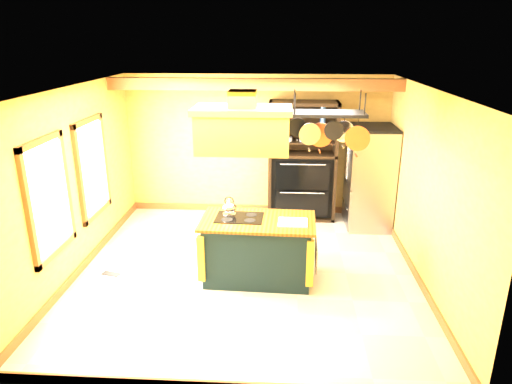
# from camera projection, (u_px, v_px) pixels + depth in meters

# --- Properties ---
(floor) EXTENTS (5.00, 5.00, 0.00)m
(floor) POSITION_uv_depth(u_px,v_px,m) (247.00, 270.00, 6.89)
(floor) COLOR beige
(floor) RESTS_ON ground
(ceiling) EXTENTS (5.00, 5.00, 0.00)m
(ceiling) POSITION_uv_depth(u_px,v_px,m) (246.00, 89.00, 6.02)
(ceiling) COLOR white
(ceiling) RESTS_ON wall_back
(wall_back) EXTENTS (5.00, 0.02, 2.70)m
(wall_back) POSITION_uv_depth(u_px,v_px,m) (257.00, 146.00, 8.82)
(wall_back) COLOR #DEAD51
(wall_back) RESTS_ON floor
(wall_front) EXTENTS (5.00, 0.02, 2.70)m
(wall_front) POSITION_uv_depth(u_px,v_px,m) (224.00, 272.00, 4.10)
(wall_front) COLOR #DEAD51
(wall_front) RESTS_ON floor
(wall_left) EXTENTS (0.02, 5.00, 2.70)m
(wall_left) POSITION_uv_depth(u_px,v_px,m) (74.00, 183.00, 6.60)
(wall_left) COLOR #DEAD51
(wall_left) RESTS_ON floor
(wall_right) EXTENTS (0.02, 5.00, 2.70)m
(wall_right) POSITION_uv_depth(u_px,v_px,m) (426.00, 189.00, 6.32)
(wall_right) COLOR #DEAD51
(wall_right) RESTS_ON floor
(ceiling_beam) EXTENTS (5.00, 0.15, 0.20)m
(ceiling_beam) POSITION_uv_depth(u_px,v_px,m) (254.00, 84.00, 7.66)
(ceiling_beam) COLOR #9A5D2F
(ceiling_beam) RESTS_ON ceiling
(window_near) EXTENTS (0.06, 1.06, 1.56)m
(window_near) POSITION_uv_depth(u_px,v_px,m) (49.00, 198.00, 5.82)
(window_near) COLOR #9A5D2F
(window_near) RESTS_ON wall_left
(window_far) EXTENTS (0.06, 1.06, 1.56)m
(window_far) POSITION_uv_depth(u_px,v_px,m) (93.00, 168.00, 7.14)
(window_far) COLOR #9A5D2F
(window_far) RESTS_ON wall_left
(kitchen_island) EXTENTS (1.64, 0.95, 1.11)m
(kitchen_island) POSITION_uv_depth(u_px,v_px,m) (258.00, 249.00, 6.53)
(kitchen_island) COLOR black
(kitchen_island) RESTS_ON floor
(range_hood) EXTENTS (1.28, 0.73, 0.80)m
(range_hood) POSITION_uv_depth(u_px,v_px,m) (243.00, 127.00, 5.97)
(range_hood) COLOR gold
(range_hood) RESTS_ON ceiling
(pot_rack) EXTENTS (1.05, 0.48, 0.75)m
(pot_rack) POSITION_uv_depth(u_px,v_px,m) (328.00, 123.00, 5.89)
(pot_rack) COLOR black
(pot_rack) RESTS_ON ceiling
(refrigerator) EXTENTS (0.79, 0.93, 1.82)m
(refrigerator) POSITION_uv_depth(u_px,v_px,m) (369.00, 180.00, 8.28)
(refrigerator) COLOR gray
(refrigerator) RESTS_ON floor
(hutch) EXTENTS (1.27, 0.58, 2.24)m
(hutch) POSITION_uv_depth(u_px,v_px,m) (302.00, 174.00, 8.69)
(hutch) COLOR black
(hutch) RESTS_ON floor
(floor_register) EXTENTS (0.30, 0.19, 0.01)m
(floor_register) POSITION_uv_depth(u_px,v_px,m) (111.00, 274.00, 6.78)
(floor_register) COLOR black
(floor_register) RESTS_ON floor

